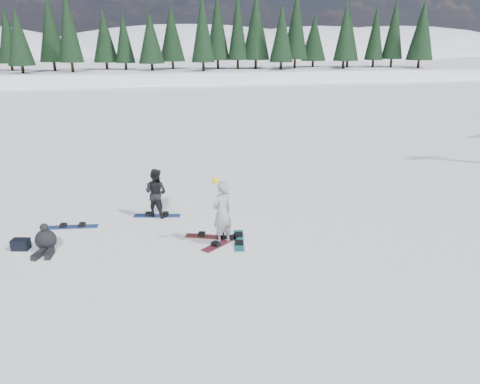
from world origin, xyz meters
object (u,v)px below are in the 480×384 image
Objects in this scene: snowboarder_man at (156,193)px; snowboard_loose_a at (239,241)px; seated_rider at (45,241)px; snowboard_loose_b at (211,237)px; snowboarder_woman at (222,212)px; gear_bag at (21,244)px; snowboard_loose_c at (73,227)px.

snowboard_loose_a is at bearing 165.60° from snowboarder_man.
snowboard_loose_b is (4.51, -0.03, -0.29)m from seated_rider.
snowboarder_woman is 4.40× the size of gear_bag.
snowboard_loose_b is (-0.25, 0.48, -0.91)m from snowboarder_woman.
snowboard_loose_c is 1.00× the size of snowboard_loose_b.
snowboard_loose_c is (0.49, 1.61, -0.29)m from seated_rider.
snowboarder_woman is 1.32× the size of snowboard_loose_b.
snowboarder_woman is 1.03m from snowboard_loose_a.
snowboarder_man is at bearing 52.08° from snowboard_loose_a.
snowboarder_woman is at bearing -20.00° from snowboard_loose_c.
snowboard_loose_c is at bearing 178.71° from snowboard_loose_b.
snowboard_loose_b is 1.00× the size of snowboard_loose_a.
snowboarder_man is at bearing -88.47° from snowboarder_woman.
snowboard_loose_b is (1.45, -2.07, -0.79)m from snowboarder_man.
seated_rider is 2.18× the size of gear_bag.
snowboard_loose_b is 0.86m from snowboard_loose_a.
snowboarder_man is at bearing 15.76° from snowboard_loose_c.
gear_bag is (-5.47, 0.76, -0.78)m from snowboarder_woman.
snowboard_loose_a is at bearing -9.68° from snowboard_loose_b.
snowboard_loose_b is at bearing 159.51° from snowboarder_man.
seated_rider is at bearing 95.80° from snowboard_loose_a.
snowboard_loose_c is at bearing 43.78° from snowboarder_man.
snowboarder_woman is at bearing -7.88° from gear_bag.
snowboarder_man is 1.07× the size of snowboard_loose_c.
seated_rider reaches higher than snowboard_loose_c.
snowboard_loose_a is (0.49, 0.04, -0.91)m from snowboarder_woman.
gear_bag is at bearing 173.82° from seated_rider.
seated_rider is 0.65× the size of snowboard_loose_a.
snowboarder_woman is 1.24× the size of snowboarder_man.
snowboarder_woman reaches higher than seated_rider.
seated_rider is 0.65× the size of snowboard_loose_b.
gear_bag is 0.30× the size of snowboard_loose_c.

